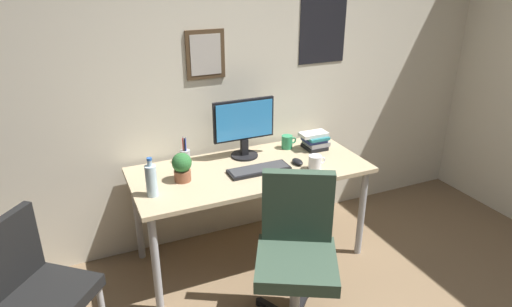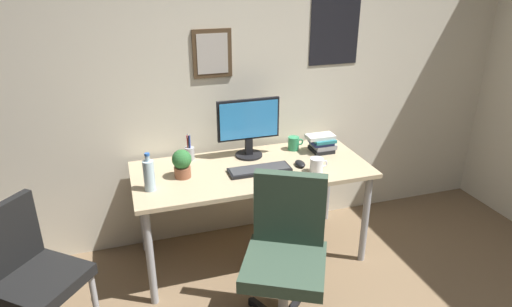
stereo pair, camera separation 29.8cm
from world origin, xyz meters
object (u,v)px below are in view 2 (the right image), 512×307
(keyboard, at_px, (260,170))
(coffee_mug_far, at_px, (294,143))
(computer_mouse, at_px, (300,164))
(water_bottle, at_px, (149,175))
(book_stack_left, at_px, (322,143))
(coffee_mug_near, at_px, (317,165))
(side_chair, at_px, (29,269))
(office_chair, at_px, (286,248))
(monitor, at_px, (249,125))
(pen_cup, at_px, (190,153))
(potted_plant, at_px, (182,163))

(keyboard, xyz_separation_m, coffee_mug_far, (0.37, 0.29, 0.04))
(computer_mouse, distance_m, coffee_mug_far, 0.30)
(computer_mouse, relative_size, water_bottle, 0.44)
(computer_mouse, height_order, book_stack_left, book_stack_left)
(coffee_mug_near, xyz_separation_m, coffee_mug_far, (0.00, 0.42, -0.00))
(side_chair, xyz_separation_m, water_bottle, (0.70, 0.30, 0.33))
(computer_mouse, bearing_deg, coffee_mug_near, -61.43)
(coffee_mug_far, bearing_deg, office_chair, -114.01)
(monitor, relative_size, keyboard, 1.07)
(computer_mouse, distance_m, coffee_mug_near, 0.15)
(coffee_mug_near, bearing_deg, book_stack_left, 59.81)
(office_chair, distance_m, book_stack_left, 1.06)
(side_chair, relative_size, coffee_mug_far, 7.14)
(side_chair, bearing_deg, coffee_mug_far, 19.52)
(keyboard, height_order, computer_mouse, computer_mouse)
(water_bottle, bearing_deg, book_stack_left, 10.85)
(office_chair, height_order, coffee_mug_near, office_chair)
(coffee_mug_far, xyz_separation_m, pen_cup, (-0.79, 0.05, 0.00))
(keyboard, relative_size, coffee_mug_far, 3.51)
(water_bottle, distance_m, coffee_mug_far, 1.16)
(monitor, distance_m, potted_plant, 0.58)
(coffee_mug_far, bearing_deg, potted_plant, -166.18)
(monitor, xyz_separation_m, book_stack_left, (0.55, -0.08, -0.17))
(coffee_mug_far, xyz_separation_m, potted_plant, (-0.89, -0.22, 0.05))
(book_stack_left, bearing_deg, coffee_mug_far, 154.19)
(side_chair, bearing_deg, computer_mouse, 11.34)
(computer_mouse, distance_m, potted_plant, 0.82)
(side_chair, relative_size, potted_plant, 4.49)
(coffee_mug_far, bearing_deg, water_bottle, -162.93)
(office_chair, bearing_deg, monitor, 87.01)
(book_stack_left, bearing_deg, keyboard, -160.23)
(office_chair, relative_size, potted_plant, 4.87)
(computer_mouse, xyz_separation_m, book_stack_left, (0.26, 0.20, 0.05))
(monitor, bearing_deg, water_bottle, -156.17)
(coffee_mug_far, bearing_deg, book_stack_left, -25.81)
(monitor, bearing_deg, coffee_mug_near, -48.53)
(water_bottle, height_order, pen_cup, water_bottle)
(monitor, bearing_deg, coffee_mug_far, 1.70)
(office_chair, bearing_deg, coffee_mug_near, 50.78)
(keyboard, bearing_deg, office_chair, -93.67)
(coffee_mug_near, bearing_deg, office_chair, -129.22)
(computer_mouse, height_order, coffee_mug_near, coffee_mug_near)
(computer_mouse, bearing_deg, office_chair, -118.46)
(pen_cup, bearing_deg, book_stack_left, -8.33)
(keyboard, bearing_deg, water_bottle, -176.29)
(keyboard, relative_size, coffee_mug_near, 3.38)
(monitor, distance_m, pen_cup, 0.47)
(keyboard, distance_m, water_bottle, 0.75)
(monitor, xyz_separation_m, computer_mouse, (0.29, -0.28, -0.22))
(coffee_mug_far, bearing_deg, pen_cup, 176.24)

